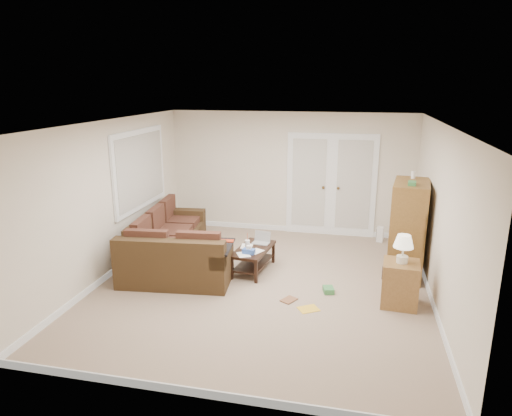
% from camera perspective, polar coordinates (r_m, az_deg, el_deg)
% --- Properties ---
extents(floor, '(5.50, 5.50, 0.00)m').
position_cam_1_polar(floor, '(7.24, 0.86, -9.52)').
color(floor, tan).
rests_on(floor, ground).
extents(ceiling, '(5.00, 5.50, 0.02)m').
position_cam_1_polar(ceiling, '(6.59, 0.94, 10.59)').
color(ceiling, white).
rests_on(ceiling, wall_back).
extents(wall_left, '(0.02, 5.50, 2.50)m').
position_cam_1_polar(wall_left, '(7.70, -17.66, 1.11)').
color(wall_left, silver).
rests_on(wall_left, floor).
extents(wall_right, '(0.02, 5.50, 2.50)m').
position_cam_1_polar(wall_right, '(6.79, 22.05, -1.15)').
color(wall_right, silver).
rests_on(wall_right, floor).
extents(wall_back, '(5.00, 0.02, 2.50)m').
position_cam_1_polar(wall_back, '(9.45, 4.26, 4.36)').
color(wall_back, silver).
rests_on(wall_back, floor).
extents(wall_front, '(5.00, 0.02, 2.50)m').
position_cam_1_polar(wall_front, '(4.31, -6.57, -9.41)').
color(wall_front, silver).
rests_on(wall_front, floor).
extents(baseboards, '(5.00, 5.50, 0.10)m').
position_cam_1_polar(baseboards, '(7.22, 0.86, -9.16)').
color(baseboards, silver).
rests_on(baseboards, floor).
extents(french_doors, '(1.80, 0.05, 2.13)m').
position_cam_1_polar(french_doors, '(9.38, 9.35, 2.77)').
color(french_doors, silver).
rests_on(french_doors, floor).
extents(window_left, '(0.05, 1.92, 1.42)m').
position_cam_1_polar(window_left, '(8.48, -14.28, 4.71)').
color(window_left, silver).
rests_on(window_left, wall_left).
extents(sectional_sofa, '(2.01, 2.69, 0.81)m').
position_cam_1_polar(sectional_sofa, '(7.93, -10.52, -5.05)').
color(sectional_sofa, '#402D18').
rests_on(sectional_sofa, floor).
extents(coffee_table, '(0.61, 1.03, 0.67)m').
position_cam_1_polar(coffee_table, '(7.68, -0.27, -6.27)').
color(coffee_table, black).
rests_on(coffee_table, floor).
extents(tv_armoire, '(0.66, 1.03, 1.67)m').
position_cam_1_polar(tv_armoire, '(7.74, 18.46, -2.46)').
color(tv_armoire, brown).
rests_on(tv_armoire, floor).
extents(side_cabinet, '(0.53, 0.53, 1.04)m').
position_cam_1_polar(side_cabinet, '(6.79, 17.59, -8.59)').
color(side_cabinet, brown).
rests_on(side_cabinet, floor).
extents(space_heater, '(0.15, 0.13, 0.31)m').
position_cam_1_polar(space_heater, '(9.36, 15.26, -3.20)').
color(space_heater, white).
rests_on(space_heater, floor).
extents(floor_magazine, '(0.35, 0.33, 0.01)m').
position_cam_1_polar(floor_magazine, '(6.56, 6.57, -12.42)').
color(floor_magazine, yellow).
rests_on(floor_magazine, floor).
extents(floor_greenbox, '(0.19, 0.23, 0.08)m').
position_cam_1_polar(floor_greenbox, '(7.06, 9.04, -10.07)').
color(floor_greenbox, '#3A8042').
rests_on(floor_greenbox, floor).
extents(floor_book, '(0.26, 0.28, 0.02)m').
position_cam_1_polar(floor_book, '(6.81, 3.56, -11.18)').
color(floor_book, brown).
rests_on(floor_book, floor).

